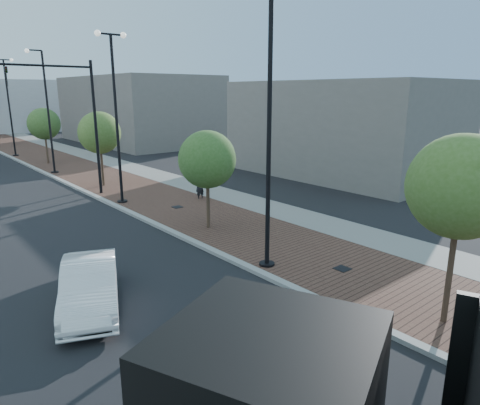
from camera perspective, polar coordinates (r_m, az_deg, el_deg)
sidewalk at (r=43.02m, az=-22.03°, el=5.20°), size 7.00×140.00×0.12m
concrete_strip at (r=43.91m, az=-18.68°, el=5.67°), size 2.40×140.00×0.13m
curb at (r=42.09m, az=-26.54°, el=4.56°), size 0.30×140.00×0.14m
white_sedan at (r=13.58m, az=-19.28°, el=-10.32°), size 3.13×4.62×1.44m
pedestrian at (r=25.32m, az=-5.40°, el=2.33°), size 0.77×0.61×1.84m
streetlight_1 at (r=14.65m, az=3.52°, el=7.06°), size 1.44×0.56×9.21m
streetlight_2 at (r=24.74m, az=-16.07°, el=10.68°), size 1.72×0.56×9.28m
streetlight_3 at (r=36.01m, az=-24.20°, el=10.25°), size 1.44×0.56×9.21m
streetlight_4 at (r=47.65m, az=-28.27°, el=11.13°), size 1.72×0.56×9.28m
traffic_mast at (r=27.18m, az=-20.51°, el=10.98°), size 5.09×0.20×8.00m
tree_0 at (r=12.28m, az=27.24°, el=1.87°), size 2.70×2.70×5.25m
tree_1 at (r=19.37m, az=-4.30°, el=5.70°), size 2.61×2.60×4.59m
tree_2 at (r=29.85m, az=-18.08°, el=8.79°), size 2.74×2.74×5.00m
tree_3 at (r=41.20m, az=-24.52°, el=9.47°), size 2.70×2.70×4.90m
commercial_block_ne at (r=56.66m, az=-13.46°, el=11.86°), size 12.00×22.00×8.00m
commercial_block_e at (r=34.44m, az=13.44°, el=9.57°), size 10.00×16.00×7.00m
utility_cover_1 at (r=15.87m, az=13.41°, el=-8.52°), size 0.50×0.50×0.02m
utility_cover_2 at (r=23.68m, az=-8.31°, el=-0.58°), size 0.50×0.50×0.02m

